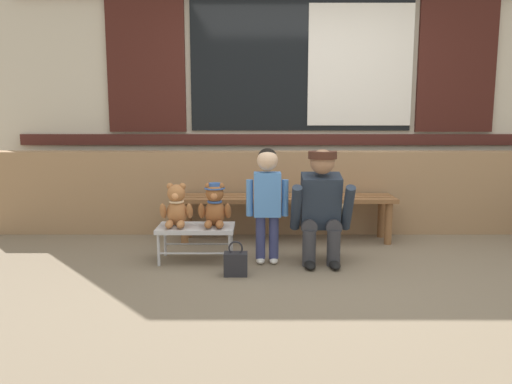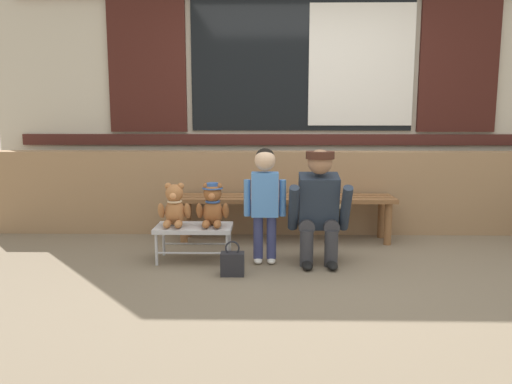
% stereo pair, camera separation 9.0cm
% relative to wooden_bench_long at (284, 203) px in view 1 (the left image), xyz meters
% --- Properties ---
extents(ground_plane, '(60.00, 60.00, 0.00)m').
position_rel_wooden_bench_long_xyz_m(ground_plane, '(0.20, -1.06, -0.37)').
color(ground_plane, '#756651').
extents(brick_low_wall, '(6.60, 0.25, 0.85)m').
position_rel_wooden_bench_long_xyz_m(brick_low_wall, '(0.20, 0.37, 0.05)').
color(brick_low_wall, '#997551').
rests_on(brick_low_wall, ground).
extents(shop_facade, '(6.73, 0.26, 3.31)m').
position_rel_wooden_bench_long_xyz_m(shop_facade, '(0.21, 0.88, 1.30)').
color(shop_facade, beige).
rests_on(shop_facade, ground).
extents(wooden_bench_long, '(2.10, 0.40, 0.44)m').
position_rel_wooden_bench_long_xyz_m(wooden_bench_long, '(0.00, 0.00, 0.00)').
color(wooden_bench_long, brown).
rests_on(wooden_bench_long, ground).
extents(small_display_bench, '(0.64, 0.36, 0.30)m').
position_rel_wooden_bench_long_xyz_m(small_display_bench, '(-0.79, -0.69, -0.11)').
color(small_display_bench, '#BCBCC1').
rests_on(small_display_bench, ground).
extents(teddy_bear_plain, '(0.28, 0.26, 0.36)m').
position_rel_wooden_bench_long_xyz_m(teddy_bear_plain, '(-0.95, -0.69, 0.09)').
color(teddy_bear_plain, '#A86B3D').
rests_on(teddy_bear_plain, small_display_bench).
extents(teddy_bear_with_hat, '(0.28, 0.27, 0.36)m').
position_rel_wooden_bench_long_xyz_m(teddy_bear_with_hat, '(-0.63, -0.69, 0.10)').
color(teddy_bear_with_hat, '#93562D').
rests_on(teddy_bear_with_hat, small_display_bench).
extents(child_standing, '(0.35, 0.18, 0.96)m').
position_rel_wooden_bench_long_xyz_m(child_standing, '(-0.20, -0.75, 0.22)').
color(child_standing, navy).
rests_on(child_standing, ground).
extents(adult_crouching, '(0.50, 0.49, 0.95)m').
position_rel_wooden_bench_long_xyz_m(adult_crouching, '(0.25, -0.75, 0.11)').
color(adult_crouching, '#333338').
rests_on(adult_crouching, ground).
extents(handbag_on_ground, '(0.18, 0.11, 0.27)m').
position_rel_wooden_bench_long_xyz_m(handbag_on_ground, '(-0.44, -1.08, -0.28)').
color(handbag_on_ground, '#232328').
rests_on(handbag_on_ground, ground).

